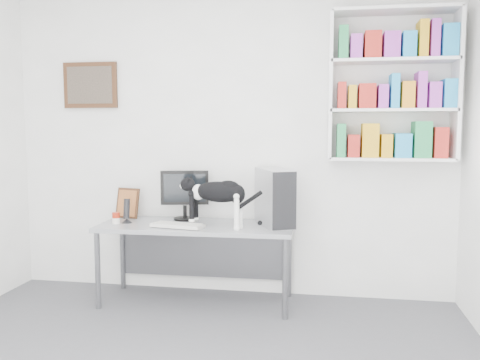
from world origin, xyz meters
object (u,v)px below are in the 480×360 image
at_px(monitor, 185,195).
at_px(soup_can, 116,218).
at_px(pc_tower, 275,197).
at_px(cat, 217,204).
at_px(bookshelf, 392,86).
at_px(desk, 197,263).
at_px(keyboard, 178,225).
at_px(leaning_print, 128,202).
at_px(speaker, 127,210).

xyz_separation_m(monitor, soup_can, (-0.53, -0.28, -0.18)).
xyz_separation_m(pc_tower, cat, (-0.45, -0.19, -0.04)).
distance_m(bookshelf, cat, 1.73).
xyz_separation_m(desk, keyboard, (-0.12, -0.16, 0.36)).
height_order(pc_tower, cat, pc_tower).
bearing_deg(leaning_print, keyboard, -17.98).
relative_size(monitor, speaker, 2.06).
xyz_separation_m(bookshelf, keyboard, (-1.73, -0.38, -1.15)).
relative_size(keyboard, cat, 0.67).
relative_size(monitor, pc_tower, 0.95).
height_order(bookshelf, soup_can, bookshelf).
bearing_deg(speaker, leaning_print, 112.43).
bearing_deg(soup_can, bookshelf, 7.51).
bearing_deg(keyboard, soup_can, -176.92).
distance_m(desk, speaker, 0.76).
bearing_deg(soup_can, leaning_print, 91.38).
bearing_deg(monitor, soup_can, -165.80).
distance_m(bookshelf, pc_tower, 1.33).
bearing_deg(keyboard, monitor, 106.17).
distance_m(monitor, leaning_print, 0.55).
bearing_deg(leaning_print, soup_can, -75.01).
relative_size(monitor, soup_can, 4.68).
relative_size(desk, monitor, 3.65).
distance_m(desk, monitor, 0.62).
relative_size(speaker, cat, 0.34).
bearing_deg(monitor, pc_tower, -21.11).
height_order(leaning_print, soup_can, leaning_print).
bearing_deg(cat, keyboard, -160.76).
height_order(bookshelf, cat, bookshelf).
bearing_deg(keyboard, leaning_print, 158.75).
bearing_deg(cat, soup_can, -170.20).
bearing_deg(bookshelf, keyboard, -167.73).
height_order(keyboard, pc_tower, pc_tower).
bearing_deg(monitor, cat, -53.18).
height_order(monitor, leaning_print, monitor).
relative_size(desk, soup_can, 17.11).
xyz_separation_m(bookshelf, cat, (-1.40, -0.33, -0.96)).
bearing_deg(bookshelf, leaning_print, -179.47).
bearing_deg(soup_can, monitor, 27.36).
bearing_deg(cat, desk, 162.48).
height_order(leaning_print, cat, cat).
bearing_deg(monitor, speaker, -166.73).
height_order(bookshelf, leaning_print, bookshelf).
distance_m(keyboard, soup_can, 0.57).
height_order(monitor, speaker, monitor).
distance_m(speaker, leaning_print, 0.25).
xyz_separation_m(pc_tower, soup_can, (-1.35, -0.16, -0.19)).
height_order(pc_tower, speaker, pc_tower).
relative_size(speaker, leaning_print, 0.77).
height_order(bookshelf, monitor, bookshelf).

